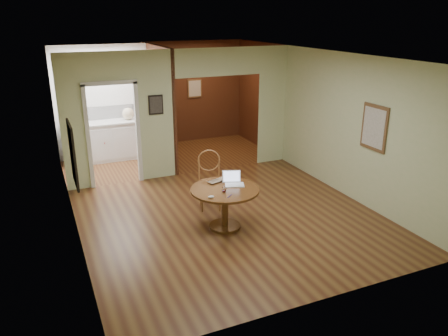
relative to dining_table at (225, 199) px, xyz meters
name	(u,v)px	position (x,y,z in m)	size (l,w,h in m)	color
floor	(232,219)	(0.24, 0.23, -0.52)	(5.00, 5.00, 0.00)	#4C2715
room_shell	(155,113)	(-0.23, 3.33, 0.77)	(5.20, 7.50, 5.00)	silver
dining_table	(225,199)	(0.00, 0.00, 0.00)	(1.12, 1.12, 0.70)	brown
chair	(210,176)	(0.09, 0.89, 0.07)	(0.56, 0.56, 1.06)	#A6663B
open_laptop	(233,181)	(0.20, 0.13, 0.24)	(0.36, 0.36, 0.22)	white
closed_laptop	(219,182)	(0.02, 0.29, 0.19)	(0.34, 0.22, 0.03)	#B4B3B8
mouse	(211,197)	(-0.35, -0.27, 0.20)	(0.10, 0.05, 0.04)	white
wine_glass	(224,189)	(-0.07, -0.13, 0.22)	(0.08, 0.08, 0.09)	white
pen	(230,196)	(-0.06, -0.32, 0.19)	(0.01, 0.01, 0.15)	#0E0D60
kitchen_cabinet	(109,141)	(-1.11, 4.43, -0.04)	(2.06, 0.60, 0.94)	white
grocery_bag	(128,114)	(-0.61, 4.43, 0.57)	(0.29, 0.25, 0.29)	beige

